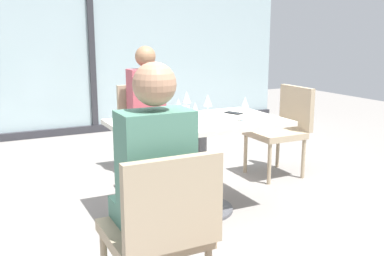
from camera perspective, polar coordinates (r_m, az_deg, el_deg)
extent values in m
plane|color=gray|center=(3.60, 0.72, -10.48)|extent=(12.00, 12.00, 0.00)
cube|color=#A0B7BC|center=(6.33, -12.90, 11.58)|extent=(5.97, 0.03, 2.70)
cube|color=#2D2D33|center=(6.30, -12.84, 11.58)|extent=(0.08, 0.06, 2.70)
cube|color=#2D2D33|center=(6.44, -12.29, -0.05)|extent=(5.97, 0.10, 0.10)
cube|color=silver|center=(3.38, 0.76, 0.71)|extent=(1.30, 0.76, 0.04)
cylinder|color=#4C4C51|center=(3.48, 0.74, -5.20)|extent=(0.14, 0.14, 0.69)
cylinder|color=#4C4C51|center=(3.59, 0.72, -10.31)|extent=(0.56, 0.56, 0.02)
cube|color=tan|center=(2.25, -4.99, -13.31)|extent=(0.46, 0.46, 0.06)
cube|color=tan|center=(1.94, -2.36, -9.80)|extent=(0.46, 0.05, 0.42)
cylinder|color=tan|center=(2.58, -2.32, -15.28)|extent=(0.04, 0.04, 0.39)
cube|color=tan|center=(4.39, -5.57, -0.58)|extent=(0.46, 0.46, 0.06)
cube|color=tan|center=(4.57, -6.76, 2.98)|extent=(0.46, 0.05, 0.42)
cylinder|color=tan|center=(4.20, -7.08, -4.39)|extent=(0.04, 0.04, 0.39)
cylinder|color=tan|center=(4.34, -2.09, -3.74)|extent=(0.04, 0.04, 0.39)
cylinder|color=tan|center=(4.56, -8.77, -3.08)|extent=(0.04, 0.04, 0.39)
cylinder|color=tan|center=(4.69, -4.11, -2.53)|extent=(0.04, 0.04, 0.39)
cube|color=tan|center=(4.39, 10.58, -0.74)|extent=(0.46, 0.46, 0.06)
cube|color=tan|center=(4.49, 13.25, 2.57)|extent=(0.05, 0.46, 0.42)
cylinder|color=tan|center=(4.49, 6.89, -3.29)|extent=(0.04, 0.04, 0.39)
cylinder|color=tan|center=(4.17, 9.91, -4.58)|extent=(0.04, 0.04, 0.39)
cylinder|color=tan|center=(4.71, 10.96, -2.67)|extent=(0.04, 0.04, 0.39)
cylinder|color=tan|center=(4.41, 14.11, -3.84)|extent=(0.04, 0.04, 0.39)
cylinder|color=#4C7F6B|center=(2.51, -4.46, -15.38)|extent=(0.11, 0.11, 0.45)
cube|color=#4C7F6B|center=(2.31, -3.67, -10.23)|extent=(0.13, 0.32, 0.11)
cube|color=#4C7F6B|center=(2.26, -7.96, -10.94)|extent=(0.13, 0.32, 0.11)
cube|color=#4C7F6B|center=(2.07, -4.67, -4.32)|extent=(0.34, 0.20, 0.48)
sphere|color=tan|center=(2.00, -4.85, 5.64)|extent=(0.20, 0.20, 0.20)
cylinder|color=#B24C56|center=(4.25, -5.80, -3.74)|extent=(0.11, 0.11, 0.45)
cube|color=#B24C56|center=(4.27, -6.34, 0.20)|extent=(0.13, 0.32, 0.11)
cylinder|color=#B24C56|center=(4.31, -3.56, -3.46)|extent=(0.11, 0.11, 0.45)
cube|color=#B24C56|center=(4.33, -4.10, 0.42)|extent=(0.13, 0.32, 0.11)
cube|color=#B24C56|center=(4.37, -5.91, 4.42)|extent=(0.34, 0.20, 0.48)
sphere|color=#936B4C|center=(4.33, -6.02, 9.14)|extent=(0.20, 0.20, 0.20)
cylinder|color=silver|center=(3.10, 0.39, 0.03)|extent=(0.06, 0.06, 0.00)
cylinder|color=silver|center=(3.09, 0.39, 0.84)|extent=(0.01, 0.01, 0.08)
cone|color=silver|center=(3.08, 0.40, 2.49)|extent=(0.07, 0.07, 0.09)
cylinder|color=silver|center=(3.27, -1.76, 0.65)|extent=(0.06, 0.06, 0.00)
cylinder|color=silver|center=(3.26, -1.76, 1.43)|extent=(0.01, 0.01, 0.08)
cone|color=silver|center=(3.24, -1.77, 2.99)|extent=(0.07, 0.07, 0.09)
cylinder|color=silver|center=(3.38, 6.77, 0.95)|extent=(0.06, 0.06, 0.00)
cylinder|color=silver|center=(3.37, 6.79, 1.70)|extent=(0.01, 0.01, 0.08)
cone|color=silver|center=(3.35, 6.83, 3.21)|extent=(0.07, 0.07, 0.09)
cylinder|color=silver|center=(3.49, 2.01, 1.41)|extent=(0.06, 0.06, 0.00)
cylinder|color=silver|center=(3.49, 2.01, 2.13)|extent=(0.01, 0.01, 0.08)
cone|color=silver|center=(3.47, 2.03, 3.60)|extent=(0.07, 0.07, 0.09)
cylinder|color=silver|center=(3.66, -0.70, 1.91)|extent=(0.06, 0.06, 0.00)
cylinder|color=silver|center=(3.65, -0.70, 2.60)|extent=(0.01, 0.01, 0.08)
cone|color=silver|center=(3.64, -0.70, 4.00)|extent=(0.07, 0.07, 0.09)
cylinder|color=white|center=(3.50, -0.91, 2.13)|extent=(0.08, 0.08, 0.09)
cube|color=black|center=(3.68, 5.36, 1.94)|extent=(0.11, 0.16, 0.01)
cube|color=beige|center=(4.04, -6.74, -5.85)|extent=(0.32, 0.19, 0.28)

